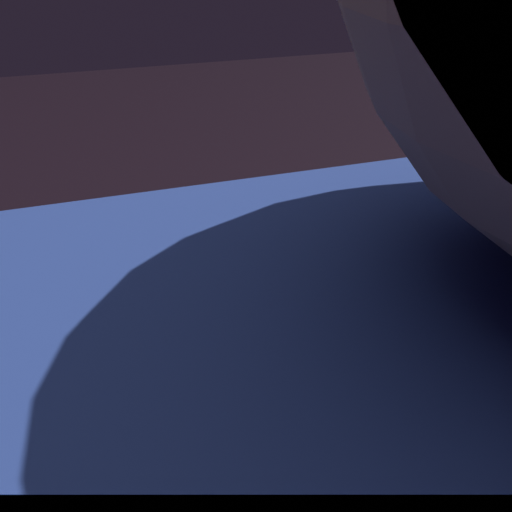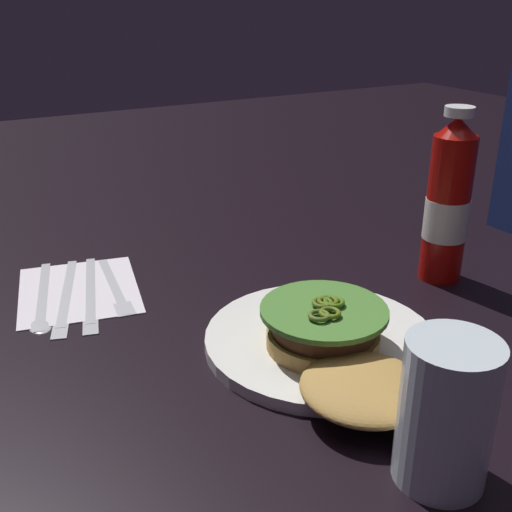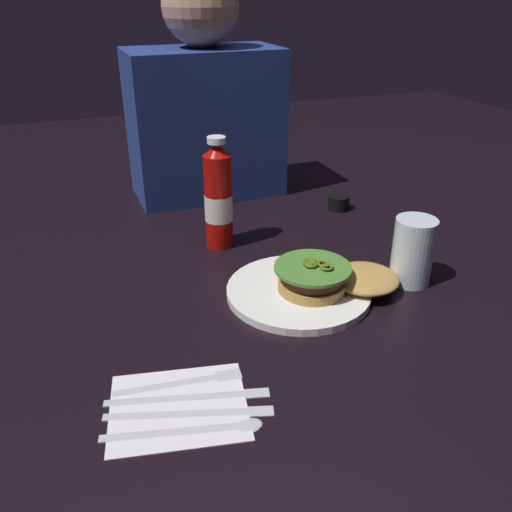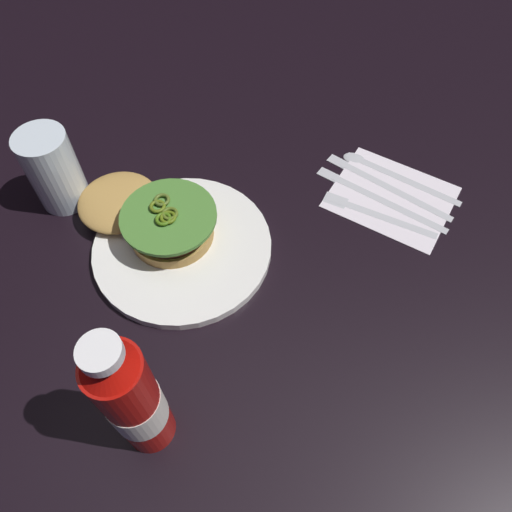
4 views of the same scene
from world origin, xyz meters
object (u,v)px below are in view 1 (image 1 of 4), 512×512
at_px(napkin, 314,215).
at_px(fork_utensil, 310,226).
at_px(butter_knife, 296,209).
at_px(ketchup_bottle, 322,335).
at_px(spoon_utensil, 291,203).
at_px(dinner_plate, 186,303).
at_px(burger_sandwich, 140,285).
at_px(water_glass, 3,283).
at_px(steak_knife, 300,217).

relative_size(napkin, fork_utensil, 1.00).
bearing_deg(napkin, butter_knife, -45.08).
distance_m(ketchup_bottle, fork_utensil, 0.45).
bearing_deg(spoon_utensil, dinner_plate, 45.17).
bearing_deg(spoon_utensil, burger_sandwich, 37.55).
xyz_separation_m(burger_sandwich, water_glass, (0.16, -0.01, 0.03)).
bearing_deg(fork_utensil, ketchup_bottle, 66.92).
height_order(butter_knife, steak_knife, same).
bearing_deg(steak_knife, fork_utensil, 93.57).
distance_m(napkin, spoon_utensil, 0.06).
relative_size(dinner_plate, steak_knife, 1.18).
xyz_separation_m(dinner_plate, napkin, (-0.27, -0.20, -0.01)).
height_order(dinner_plate, spoon_utensil, dinner_plate).
height_order(ketchup_bottle, fork_utensil, ketchup_bottle).
distance_m(dinner_plate, napkin, 0.34).
height_order(burger_sandwich, spoon_utensil, burger_sandwich).
height_order(butter_knife, fork_utensil, same).
height_order(dinner_plate, steak_knife, dinner_plate).
bearing_deg(napkin, water_glass, 19.48).
bearing_deg(ketchup_bottle, spoon_utensil, -109.74).
height_order(ketchup_bottle, spoon_utensil, ketchup_bottle).
distance_m(water_glass, spoon_utensil, 0.51).
bearing_deg(steak_knife, ketchup_bottle, 68.82).
relative_size(napkin, spoon_utensil, 0.90).
xyz_separation_m(water_glass, butter_knife, (-0.46, -0.19, -0.06)).
distance_m(dinner_plate, ketchup_bottle, 0.27).
relative_size(burger_sandwich, butter_knife, 1.04).
relative_size(spoon_utensil, butter_knife, 0.93).
bearing_deg(steak_knife, burger_sandwich, 30.57).
bearing_deg(dinner_plate, spoon_utensil, -134.83).
height_order(dinner_plate, water_glass, water_glass).
relative_size(water_glass, butter_knife, 0.58).
xyz_separation_m(water_glass, fork_utensil, (-0.45, -0.13, -0.06)).
bearing_deg(butter_knife, water_glass, 22.88).
relative_size(water_glass, napkin, 0.70).
bearing_deg(butter_knife, steak_knife, 78.22).
bearing_deg(ketchup_bottle, steak_knife, -111.18).
bearing_deg(dinner_plate, fork_utensil, -147.01).
distance_m(burger_sandwich, napkin, 0.37).
bearing_deg(napkin, ketchup_bottle, 65.91).
bearing_deg(water_glass, ketchup_bottle, 135.84).
height_order(dinner_plate, butter_knife, dinner_plate).
height_order(dinner_plate, fork_utensil, dinner_plate).
distance_m(spoon_utensil, steak_knife, 0.06).
height_order(burger_sandwich, ketchup_bottle, ketchup_bottle).
xyz_separation_m(ketchup_bottle, spoon_utensil, (-0.18, -0.49, -0.10)).
height_order(burger_sandwich, napkin, burger_sandwich).
bearing_deg(napkin, dinner_plate, 36.47).
bearing_deg(napkin, spoon_utensil, -68.14).
bearing_deg(ketchup_bottle, butter_knife, -110.59).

